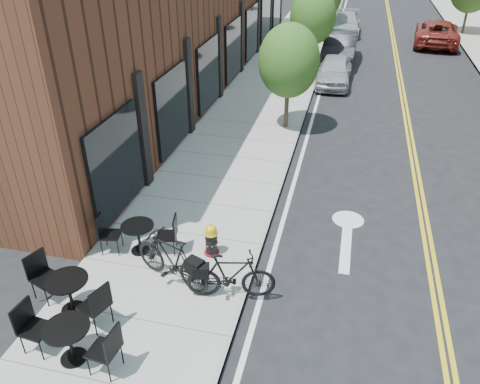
% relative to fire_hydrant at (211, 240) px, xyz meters
% --- Properties ---
extents(ground, '(120.00, 120.00, 0.00)m').
position_rel_fire_hydrant_xyz_m(ground, '(1.12, -0.88, -0.52)').
color(ground, black).
rests_on(ground, ground).
extents(sidewalk_near, '(4.00, 70.00, 0.12)m').
position_rel_fire_hydrant_xyz_m(sidewalk_near, '(-0.88, 9.12, -0.46)').
color(sidewalk_near, '#9E9B93').
rests_on(sidewalk_near, ground).
extents(building_near, '(5.00, 28.00, 7.00)m').
position_rel_fire_hydrant_xyz_m(building_near, '(-5.38, 13.12, 2.98)').
color(building_near, '#4C2818').
rests_on(building_near, ground).
extents(tree_near_a, '(2.20, 2.20, 3.81)m').
position_rel_fire_hydrant_xyz_m(tree_near_a, '(0.52, 8.12, 2.09)').
color(tree_near_a, '#382B1E').
rests_on(tree_near_a, sidewalk_near).
extents(tree_near_b, '(2.30, 2.30, 3.98)m').
position_rel_fire_hydrant_xyz_m(tree_near_b, '(0.52, 16.12, 2.20)').
color(tree_near_b, '#382B1E').
rests_on(tree_near_b, sidewalk_near).
extents(fire_hydrant, '(0.47, 0.47, 0.83)m').
position_rel_fire_hydrant_xyz_m(fire_hydrant, '(0.00, 0.00, 0.00)').
color(fire_hydrant, maroon).
rests_on(fire_hydrant, sidewalk_near).
extents(bicycle_left, '(2.07, 1.27, 1.21)m').
position_rel_fire_hydrant_xyz_m(bicycle_left, '(-0.55, -1.14, 0.21)').
color(bicycle_left, black).
rests_on(bicycle_left, sidewalk_near).
extents(bicycle_right, '(1.93, 0.93, 1.12)m').
position_rel_fire_hydrant_xyz_m(bicycle_right, '(0.82, -1.30, 0.16)').
color(bicycle_right, black).
rests_on(bicycle_right, sidewalk_near).
extents(bistro_set_a, '(1.95, 0.91, 1.04)m').
position_rel_fire_hydrant_xyz_m(bistro_set_a, '(-1.57, -3.55, 0.13)').
color(bistro_set_a, black).
rests_on(bistro_set_a, sidewalk_near).
extents(bistro_set_b, '(1.99, 1.11, 1.05)m').
position_rel_fire_hydrant_xyz_m(bistro_set_b, '(-2.23, -2.45, 0.13)').
color(bistro_set_b, black).
rests_on(bistro_set_b, sidewalk_near).
extents(bistro_set_c, '(1.84, 0.92, 0.97)m').
position_rel_fire_hydrant_xyz_m(bistro_set_c, '(-1.70, -0.32, 0.09)').
color(bistro_set_c, black).
rests_on(bistro_set_c, sidewalk_near).
extents(parked_car_a, '(1.60, 3.91, 1.33)m').
position_rel_fire_hydrant_xyz_m(parked_car_a, '(1.92, 14.07, 0.15)').
color(parked_car_a, '#9DA1A5').
rests_on(parked_car_a, ground).
extents(parked_car_b, '(1.77, 4.91, 1.61)m').
position_rel_fire_hydrant_xyz_m(parked_car_b, '(1.92, 18.09, 0.29)').
color(parked_car_b, black).
rests_on(parked_car_b, ground).
extents(parked_car_c, '(1.96, 4.72, 1.36)m').
position_rel_fire_hydrant_xyz_m(parked_car_c, '(1.92, 25.30, 0.17)').
color(parked_car_c, '#9F9EA2').
rests_on(parked_car_c, ground).
extents(parked_car_far, '(3.04, 5.66, 1.51)m').
position_rel_fire_hydrant_xyz_m(parked_car_far, '(7.57, 23.56, 0.24)').
color(parked_car_far, maroon).
rests_on(parked_car_far, ground).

